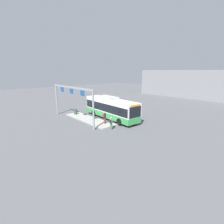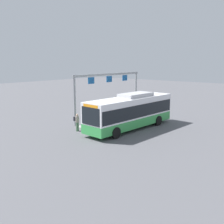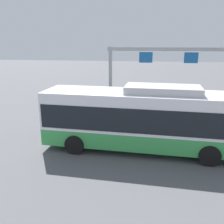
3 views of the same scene
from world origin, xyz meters
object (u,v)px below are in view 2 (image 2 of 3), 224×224
person_boarding (77,122)px  person_waiting_near (97,118)px  bus_main (131,111)px  trash_bin (137,111)px

person_boarding → person_waiting_near: size_ratio=1.00×
bus_main → person_waiting_near: 3.38m
person_boarding → person_waiting_near: person_waiting_near is taller
person_waiting_near → trash_bin: size_ratio=1.86×
person_boarding → person_waiting_near: 2.23m
person_boarding → trash_bin: (-9.52, 0.27, -0.28)m
person_boarding → bus_main: bearing=33.4°
person_waiting_near → trash_bin: bearing=88.6°
bus_main → person_waiting_near: size_ratio=6.39×
person_waiting_near → person_boarding: bearing=-111.2°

